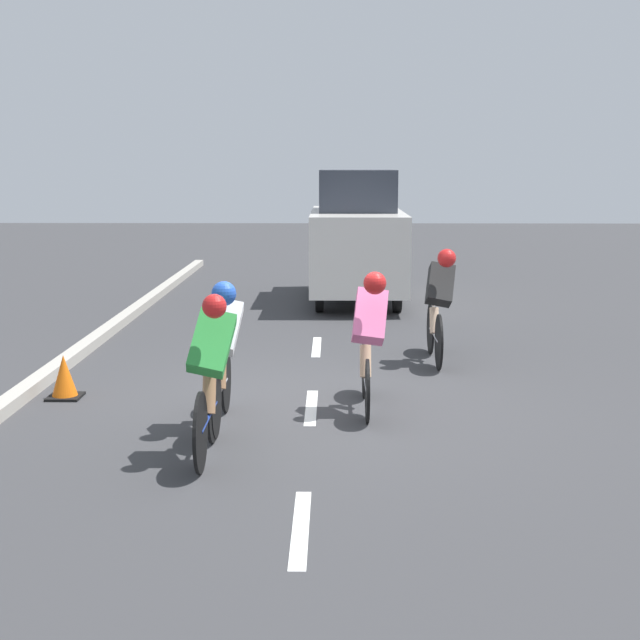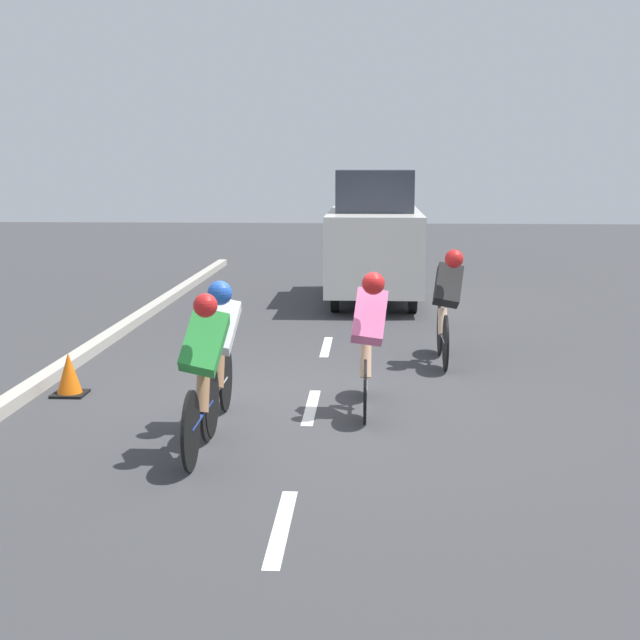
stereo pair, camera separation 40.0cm
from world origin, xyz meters
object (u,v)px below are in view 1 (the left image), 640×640
Objects in this scene: cyclist_green at (211,371)px; traffic_cone at (64,377)px; cyclist_pink at (369,336)px; support_car at (357,237)px; cyclist_white at (221,350)px; cyclist_black at (439,302)px.

traffic_cone is (1.91, -1.98, -0.54)m from cyclist_green.
cyclist_pink is 7.72m from support_car.
cyclist_white reaches higher than traffic_cone.
cyclist_white is (2.46, 2.97, -0.01)m from cyclist_black.
cyclist_white is at bearing 79.58° from support_car.
support_car is at bearing -90.56° from cyclist_pink.
traffic_cone is at bearing -8.16° from cyclist_pink.
support_car reaches higher than cyclist_pink.
cyclist_black reaches higher than traffic_cone.
cyclist_black is at bearing -129.56° from cyclist_white.
cyclist_white is (1.46, 0.64, -0.02)m from cyclist_pink.
cyclist_black is (-2.44, -3.83, 0.02)m from cyclist_green.
cyclist_black reaches higher than cyclist_green.
cyclist_white is at bearing 23.68° from cyclist_pink.
cyclist_green is 0.41× the size of support_car.
traffic_cone is at bearing 23.06° from cyclist_black.
cyclist_black reaches higher than cyclist_pink.
support_car is (0.92, -5.37, 0.41)m from cyclist_black.
cyclist_black is 0.96× the size of cyclist_white.
traffic_cone is (3.43, 7.23, -0.97)m from support_car.
support_car reaches higher than cyclist_green.
cyclist_green is 0.99× the size of cyclist_black.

